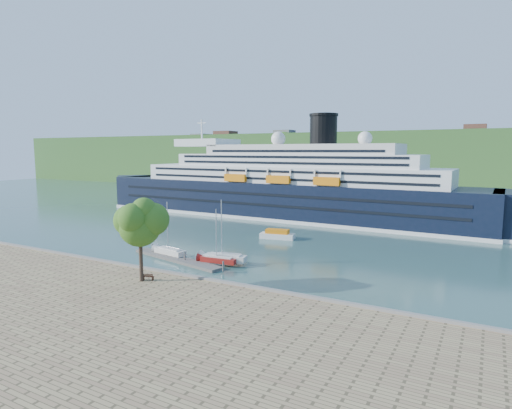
% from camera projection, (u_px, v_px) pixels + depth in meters
% --- Properties ---
extents(ground, '(400.00, 400.00, 0.00)m').
position_uv_depth(ground, '(140.00, 275.00, 57.99)').
color(ground, '#325958').
rests_on(ground, ground).
extents(far_hillside, '(400.00, 50.00, 24.00)m').
position_uv_depth(far_hillside, '(383.00, 162.00, 182.49)').
color(far_hillside, '#295220').
rests_on(far_hillside, ground).
extents(quay_coping, '(220.00, 0.50, 0.30)m').
position_uv_depth(quay_coping, '(138.00, 267.00, 57.67)').
color(quay_coping, slate).
rests_on(quay_coping, promenade).
extents(cruise_ship, '(113.27, 19.72, 25.34)m').
position_uv_depth(cruise_ship, '(278.00, 167.00, 106.90)').
color(cruise_ship, black).
rests_on(cruise_ship, ground).
extents(park_bench, '(1.57, 1.06, 0.93)m').
position_uv_depth(park_bench, '(148.00, 276.00, 52.18)').
color(park_bench, '#492114').
rests_on(park_bench, promenade).
extents(promenade_tree, '(6.68, 6.68, 11.07)m').
position_uv_depth(promenade_tree, '(140.00, 236.00, 51.20)').
color(promenade_tree, '#31641A').
rests_on(promenade_tree, promenade).
extents(floating_pontoon, '(18.65, 6.29, 0.41)m').
position_uv_depth(floating_pontoon, '(176.00, 259.00, 65.56)').
color(floating_pontoon, slate).
rests_on(floating_pontoon, ground).
extents(sailboat_white_near, '(6.68, 2.89, 8.35)m').
position_uv_depth(sailboat_white_near, '(170.00, 231.00, 67.21)').
color(sailboat_white_near, silver).
rests_on(sailboat_white_near, ground).
extents(sailboat_red, '(6.28, 2.31, 7.93)m').
position_uv_depth(sailboat_red, '(219.00, 239.00, 62.30)').
color(sailboat_red, maroon).
rests_on(sailboat_red, ground).
extents(sailboat_white_far, '(7.34, 3.32, 9.16)m').
position_uv_depth(sailboat_white_far, '(225.00, 234.00, 62.76)').
color(sailboat_white_far, silver).
rests_on(sailboat_white_far, ground).
extents(tender_launch, '(6.90, 3.38, 1.83)m').
position_uv_depth(tender_launch, '(277.00, 234.00, 81.48)').
color(tender_launch, orange).
rests_on(tender_launch, ground).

